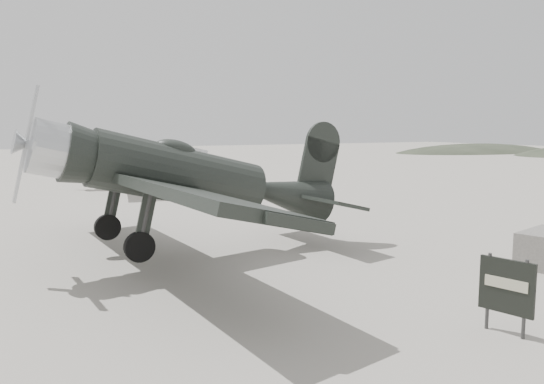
# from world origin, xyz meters

# --- Properties ---
(ground) EXTENTS (160.00, 160.00, 0.00)m
(ground) POSITION_xyz_m (0.00, 0.00, 0.00)
(ground) COLOR gray
(ground) RESTS_ON ground
(hill_northeast) EXTENTS (32.00, 16.00, 5.20)m
(hill_northeast) POSITION_xyz_m (50.00, 40.00, 0.00)
(hill_northeast) COLOR #2A3124
(hill_northeast) RESTS_ON ground
(lowwing_monoplane) EXTENTS (8.90, 12.43, 4.01)m
(lowwing_monoplane) POSITION_xyz_m (-4.71, 1.28, 2.12)
(lowwing_monoplane) COLOR black
(lowwing_monoplane) RESTS_ON ground
(highwing_monoplane) EXTENTS (7.85, 10.99, 3.10)m
(highwing_monoplane) POSITION_xyz_m (-2.20, 18.85, 1.94)
(highwing_monoplane) COLOR #A4A6A9
(highwing_monoplane) RESTS_ON ground
(sign_board) EXTENTS (0.30, 0.91, 1.34)m
(sign_board) POSITION_xyz_m (-1.81, -6.17, 0.80)
(sign_board) COLOR #333333
(sign_board) RESTS_ON ground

